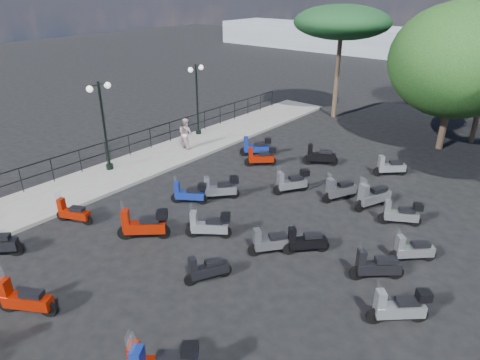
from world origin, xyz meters
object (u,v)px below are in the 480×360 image
Objects in this scene: scooter_21 at (373,197)px; scooter_27 at (412,250)px; lamp_post_2 at (197,95)px; scooter_6 at (24,300)px; scooter_28 at (401,214)px; broadleaf_tree at (457,61)px; scooter_2 at (144,225)px; scooter_1 at (73,213)px; scooter_10 at (292,182)px; scooter_15 at (340,190)px; pedestrian_far at (186,133)px; scooter_9 at (220,189)px; scooter_22 at (390,167)px; scooter_20 at (305,242)px; pine_2 at (342,22)px; scooter_26 at (376,267)px; scooter_8 at (189,194)px; scooter_14 at (270,243)px; scooter_25 at (399,307)px; scooter_3 at (261,157)px; scooter_4 at (256,147)px; scooter_16 at (320,156)px; lamp_post_1 at (103,121)px; scooter_13 at (207,270)px.

scooter_21 is 3.58m from scooter_27.
scooter_6 is (6.82, -13.46, -1.95)m from lamp_post_2.
broadleaf_tree reaches higher than scooter_28.
scooter_2 is 8.82m from scooter_21.
scooter_10 is (4.86, 7.26, 0.08)m from scooter_1.
scooter_2 is at bearing 86.50° from scooter_15.
scooter_21 is (10.31, 0.22, -0.45)m from pedestrian_far.
scooter_2 is 3.89m from scooter_9.
pedestrian_far reaches higher than scooter_22.
scooter_9 is at bearing 82.88° from scooter_28.
scooter_9 is 0.18× the size of broadleaf_tree.
scooter_27 is (3.18, -6.08, -0.01)m from scooter_22.
scooter_6 is at bearing 89.98° from scooter_21.
scooter_6 reaches higher than scooter_20.
pine_2 is (-9.83, 12.99, 5.51)m from scooter_27.
pedestrian_far is 1.15× the size of scooter_1.
scooter_27 is (0.52, 1.60, -0.03)m from scooter_26.
lamp_post_2 is 8.60m from scooter_8.
scooter_15 reaches higher than scooter_27.
scooter_25 is at bearing -146.75° from scooter_14.
scooter_2 reaches higher than scooter_3.
scooter_4 reaches higher than scooter_3.
scooter_26 is (13.43, -6.05, -1.95)m from lamp_post_2.
scooter_15 is at bearing -143.74° from scooter_3.
scooter_1 is 1.12× the size of scooter_20.
scooter_26 is at bearing 159.95° from scooter_28.
scooter_9 is 4.88m from scooter_15.
scooter_14 is at bearing 146.17° from scooter_10.
scooter_16 reaches higher than scooter_25.
scooter_16 is at bearing -45.18° from scooter_1.
scooter_2 is at bearing 58.58° from scooter_25.
pedestrian_far reaches higher than scooter_20.
pedestrian_far is 10.32m from scooter_14.
scooter_4 is at bearing -87.47° from pine_2.
scooter_16 is 10.69m from scooter_25.
scooter_9 is (2.94, 4.88, 0.08)m from scooter_1.
scooter_2 is at bearing 142.67° from scooter_3.
lamp_post_1 is 2.55× the size of pedestrian_far.
scooter_22 is at bearing 3.07° from lamp_post_2.
scooter_4 is 8.79m from scooter_20.
scooter_28 is at bearing 178.93° from scooter_21.
scooter_16 is at bearing 29.14° from scooter_28.
scooter_3 is 9.04m from scooter_27.
scooter_2 is 1.20× the size of scooter_3.
broadleaf_tree is at bearing -29.86° from scooter_25.
scooter_27 is at bearing 155.71° from scooter_21.
scooter_9 reaches higher than scooter_22.
scooter_13 is (2.79, 4.12, -0.05)m from scooter_6.
lamp_post_1 is at bearing 23.45° from scooter_2.
scooter_28 is 0.20× the size of pine_2.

